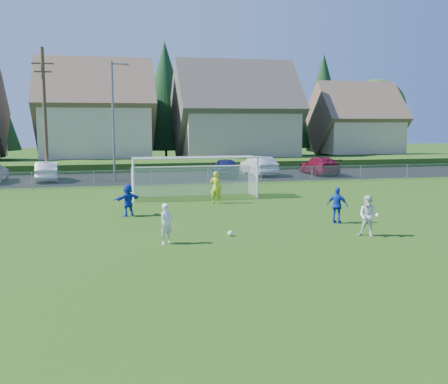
{
  "coord_description": "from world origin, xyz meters",
  "views": [
    {
      "loc": [
        -5.2,
        -14.79,
        4.6
      ],
      "look_at": [
        0.0,
        8.0,
        1.4
      ],
      "focal_mm": 42.0,
      "sensor_mm": 36.0,
      "label": 1
    }
  ],
  "objects": [
    {
      "name": "ground",
      "position": [
        0.0,
        0.0,
        0.0
      ],
      "size": [
        160.0,
        160.0,
        0.0
      ],
      "primitive_type": "plane",
      "color": "#193D0C",
      "rests_on": "ground"
    },
    {
      "name": "asphalt_lot",
      "position": [
        0.0,
        27.5,
        0.01
      ],
      "size": [
        60.0,
        60.0,
        0.0
      ],
      "primitive_type": "plane",
      "color": "black",
      "rests_on": "ground"
    },
    {
      "name": "grass_embankment",
      "position": [
        0.0,
        35.0,
        0.4
      ],
      "size": [
        70.0,
        6.0,
        0.8
      ],
      "primitive_type": "cube",
      "color": "#1E420F",
      "rests_on": "ground"
    },
    {
      "name": "soccer_ball",
      "position": [
        -0.37,
        5.21,
        0.11
      ],
      "size": [
        0.22,
        0.22,
        0.22
      ],
      "primitive_type": "sphere",
      "color": "white",
      "rests_on": "ground"
    },
    {
      "name": "player_white_a",
      "position": [
        -3.02,
        4.46,
        0.76
      ],
      "size": [
        0.67,
        0.61,
        1.53
      ],
      "primitive_type": "imported",
      "rotation": [
        0.0,
        0.0,
        0.59
      ],
      "color": "white",
      "rests_on": "ground"
    },
    {
      "name": "player_white_b",
      "position": [
        4.97,
        3.91,
        0.83
      ],
      "size": [
        1.02,
        1.0,
        1.65
      ],
      "primitive_type": "imported",
      "rotation": [
        0.0,
        0.0,
        -0.7
      ],
      "color": "white",
      "rests_on": "ground"
    },
    {
      "name": "player_blue_a",
      "position": [
        4.94,
        6.73,
        0.81
      ],
      "size": [
        0.97,
        0.93,
        1.62
      ],
      "primitive_type": "imported",
      "rotation": [
        0.0,
        0.0,
        2.42
      ],
      "color": "#1333B9",
      "rests_on": "ground"
    },
    {
      "name": "player_blue_b",
      "position": [
        -4.16,
        10.67,
        0.78
      ],
      "size": [
        1.47,
        1.15,
        1.56
      ],
      "primitive_type": "imported",
      "rotation": [
        0.0,
        0.0,
        3.69
      ],
      "color": "#1333B9",
      "rests_on": "ground"
    },
    {
      "name": "goalkeeper",
      "position": [
        0.81,
        13.59,
        0.9
      ],
      "size": [
        0.76,
        0.63,
        1.79
      ],
      "primitive_type": "imported",
      "rotation": [
        0.0,
        0.0,
        2.78
      ],
      "color": "#C7D919",
      "rests_on": "ground"
    },
    {
      "name": "car_b",
      "position": [
        -9.55,
        27.1,
        0.74
      ],
      "size": [
        1.9,
        4.62,
        1.49
      ],
      "primitive_type": "imported",
      "rotation": [
        0.0,
        0.0,
        3.21
      ],
      "color": "white",
      "rests_on": "ground"
    },
    {
      "name": "car_e",
      "position": [
        4.42,
        26.88,
        0.78
      ],
      "size": [
        2.26,
        4.72,
        1.56
      ],
      "primitive_type": "imported",
      "rotation": [
        0.0,
        0.0,
        3.05
      ],
      "color": "#171F51",
      "rests_on": "ground"
    },
    {
      "name": "car_f",
      "position": [
        7.46,
        27.54,
        0.8
      ],
      "size": [
        2.11,
        4.99,
        1.6
      ],
      "primitive_type": "imported",
      "rotation": [
        0.0,
        0.0,
        3.23
      ],
      "color": "silver",
      "rests_on": "ground"
    },
    {
      "name": "car_g",
      "position": [
        12.72,
        27.01,
        0.76
      ],
      "size": [
        2.18,
        5.25,
        1.52
      ],
      "primitive_type": "imported",
      "rotation": [
        0.0,
        0.0,
        3.13
      ],
      "color": "maroon",
      "rests_on": "ground"
    },
    {
      "name": "soccer_goal",
      "position": [
        0.0,
        16.05,
        1.63
      ],
      "size": [
        7.42,
        1.9,
        2.5
      ],
      "color": "white",
      "rests_on": "ground"
    },
    {
      "name": "chainlink_fence",
      "position": [
        0.0,
        22.0,
        0.63
      ],
      "size": [
        52.06,
        0.06,
        1.2
      ],
      "color": "gray",
      "rests_on": "ground"
    },
    {
      "name": "streetlight",
      "position": [
        -4.45,
        26.0,
        4.84
      ],
      "size": [
        1.38,
        0.18,
        9.0
      ],
      "color": "slate",
      "rests_on": "ground"
    },
    {
      "name": "utility_pole",
      "position": [
        -9.5,
        27.0,
        5.15
      ],
      "size": [
        1.6,
        0.26,
        10.0
      ],
      "color": "#473321",
      "rests_on": "ground"
    },
    {
      "name": "houses_row",
      "position": [
        1.97,
        42.46,
        7.33
      ],
      "size": [
        53.9,
        11.45,
        13.27
      ],
      "color": "tan",
      "rests_on": "ground"
    },
    {
      "name": "tree_row",
      "position": [
        1.04,
        48.74,
        6.91
      ],
      "size": [
        65.98,
        12.36,
        13.8
      ],
      "color": "#382616",
      "rests_on": "ground"
    }
  ]
}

